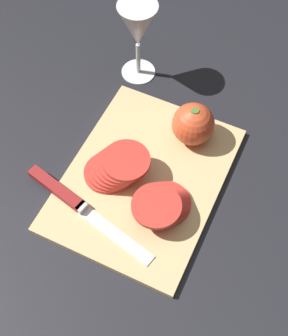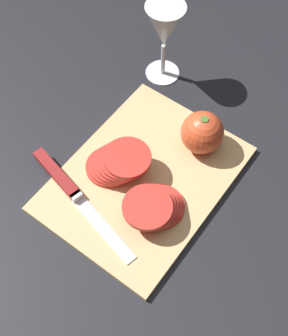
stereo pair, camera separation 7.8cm
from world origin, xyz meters
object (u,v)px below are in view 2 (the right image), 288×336
Objects in this scene: wine_glass at (165,30)px; knife at (65,183)px; tomato_slice_stack_far at (118,162)px; tomato_slice_stack_near at (154,207)px; whole_tomato at (202,133)px.

knife is at bearing 3.54° from wine_glass.
tomato_slice_stack_far reaches higher than knife.
tomato_slice_stack_near is 0.96× the size of tomato_slice_stack_far.
tomato_slice_stack_far is at bearing 68.77° from knife.
wine_glass is at bearing -147.39° from tomato_slice_stack_near.
whole_tomato is 0.69× the size of tomato_slice_stack_far.
tomato_slice_stack_near is at bearing 32.61° from wine_glass.
whole_tomato reaches higher than knife.
whole_tomato is 0.72× the size of tomato_slice_stack_near.
tomato_slice_stack_far is (-0.03, -0.10, 0.00)m from tomato_slice_stack_near.
wine_glass is 0.26m from tomato_slice_stack_far.
whole_tomato is 0.16m from tomato_slice_stack_near.
whole_tomato is 0.30× the size of knife.
wine_glass is 0.33m from knife.
whole_tomato is at bearing 55.65° from wine_glass.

